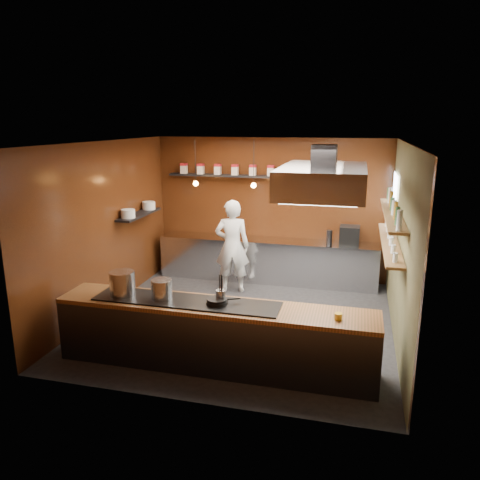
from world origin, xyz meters
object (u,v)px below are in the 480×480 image
(stockpot_large, at_px, (122,283))
(extractor_hood, at_px, (323,180))
(chef, at_px, (232,246))
(stockpot_small, at_px, (162,289))
(espresso_machine, at_px, (349,236))

(stockpot_large, bearing_deg, extractor_hood, 24.74)
(stockpot_large, relative_size, chef, 0.19)
(stockpot_small, height_order, espresso_machine, espresso_machine)
(extractor_hood, relative_size, stockpot_small, 6.92)
(extractor_hood, bearing_deg, stockpot_large, -155.26)
(stockpot_large, xyz_separation_m, stockpot_small, (0.59, 0.01, -0.04))
(extractor_hood, height_order, stockpot_small, extractor_hood)
(extractor_hood, height_order, espresso_machine, extractor_hood)
(stockpot_small, bearing_deg, extractor_hood, 30.52)
(espresso_machine, bearing_deg, stockpot_small, -122.68)
(chef, bearing_deg, extractor_hood, 125.17)
(extractor_hood, relative_size, chef, 1.08)
(espresso_machine, xyz_separation_m, chef, (-2.23, -0.78, -0.17))
(extractor_hood, distance_m, stockpot_small, 2.78)
(chef, bearing_deg, stockpot_small, 75.03)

